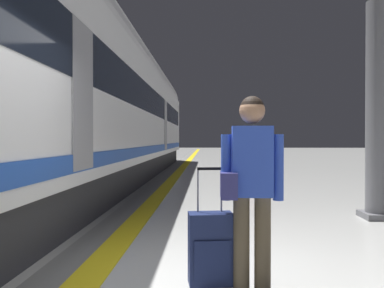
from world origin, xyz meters
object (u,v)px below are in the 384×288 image
traveller_foreground (250,180)px  passenger_near (250,147)px  suitcase_near (259,162)px  rolling_suitcase_foreground (211,248)px  platform_pillar (380,115)px  high_speed_train (85,94)px

traveller_foreground → passenger_near: (1.46, 13.89, 0.02)m
traveller_foreground → suitcase_near: size_ratio=2.53×
rolling_suitcase_foreground → passenger_near: 13.94m
rolling_suitcase_foreground → platform_pillar: size_ratio=0.30×
suitcase_near → passenger_near: bearing=136.7°
traveller_foreground → passenger_near: passenger_near is taller
high_speed_train → platform_pillar: size_ratio=9.01×
high_speed_train → suitcase_near: 8.69m
passenger_near → rolling_suitcase_foreground: bearing=-97.4°
passenger_near → suitcase_near: passenger_near is taller
passenger_near → platform_pillar: 10.53m
high_speed_train → rolling_suitcase_foreground: bearing=-65.4°
high_speed_train → passenger_near: bearing=53.8°
passenger_near → platform_pillar: (1.03, -10.45, 0.73)m
traveller_foreground → passenger_near: size_ratio=0.98×
passenger_near → suitcase_near: bearing=-43.3°
high_speed_train → suitcase_near: high_speed_train is taller
rolling_suitcase_foreground → suitcase_near: 13.68m
rolling_suitcase_foreground → passenger_near: passenger_near is taller
high_speed_train → suitcase_near: (5.31, 6.53, -2.14)m
rolling_suitcase_foreground → platform_pillar: platform_pillar is taller
suitcase_near → platform_pillar: size_ratio=0.18×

